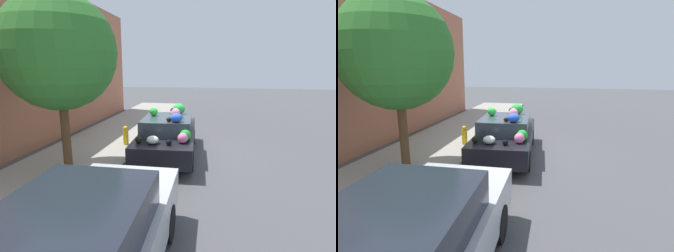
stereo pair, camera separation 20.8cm
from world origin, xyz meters
The scene contains 7 objects.
ground_plane centered at (0.00, 0.00, 0.00)m, with size 60.00×60.00×0.00m, color #4C4C4F.
sidewalk_curb centered at (0.00, 2.70, 0.06)m, with size 24.00×3.20×0.11m.
building_facade centered at (0.09, 4.92, 2.99)m, with size 18.00×1.20×6.05m.
street_tree centered at (-1.92, 2.55, 3.29)m, with size 3.05×3.05×4.71m.
fire_hydrant centered at (0.55, 1.68, 0.46)m, with size 0.20×0.20×0.70m.
art_car centered at (-0.04, -0.02, 0.71)m, with size 4.46×2.03×1.69m.
parked_car_plain centered at (-5.85, -0.03, 0.77)m, with size 4.35×1.86×1.50m.
Camera 1 is at (-8.38, -1.54, 2.92)m, focal length 28.00 mm.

